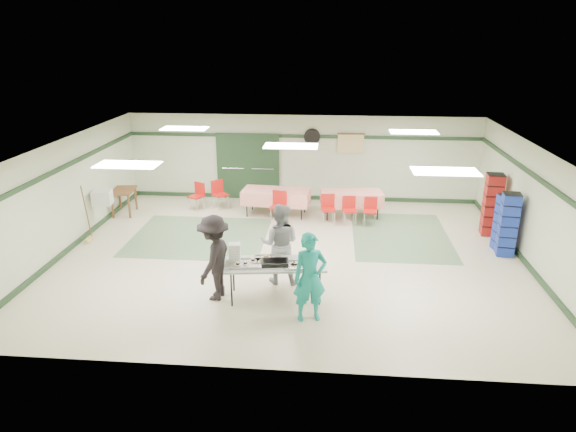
# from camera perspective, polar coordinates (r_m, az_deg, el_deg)

# --- Properties ---
(floor) EXTENTS (11.00, 11.00, 0.00)m
(floor) POSITION_cam_1_polar(r_m,az_deg,el_deg) (12.46, 0.31, -4.37)
(floor) COLOR beige
(floor) RESTS_ON ground
(ceiling) EXTENTS (11.00, 11.00, 0.00)m
(ceiling) POSITION_cam_1_polar(r_m,az_deg,el_deg) (11.62, 0.33, 7.88)
(ceiling) COLOR white
(ceiling) RESTS_ON wall_back
(wall_back) EXTENTS (11.00, 0.00, 11.00)m
(wall_back) POSITION_cam_1_polar(r_m,az_deg,el_deg) (16.30, 1.59, 6.45)
(wall_back) COLOR beige
(wall_back) RESTS_ON floor
(wall_front) EXTENTS (11.00, 0.00, 11.00)m
(wall_front) POSITION_cam_1_polar(r_m,az_deg,el_deg) (7.84, -2.34, -8.69)
(wall_front) COLOR beige
(wall_front) RESTS_ON floor
(wall_left) EXTENTS (0.00, 9.00, 9.00)m
(wall_left) POSITION_cam_1_polar(r_m,az_deg,el_deg) (13.55, -23.57, 2.03)
(wall_left) COLOR beige
(wall_left) RESTS_ON floor
(wall_right) EXTENTS (0.00, 9.00, 9.00)m
(wall_right) POSITION_cam_1_polar(r_m,az_deg,el_deg) (12.79, 25.70, 0.74)
(wall_right) COLOR beige
(wall_right) RESTS_ON floor
(trim_back) EXTENTS (11.00, 0.06, 0.10)m
(trim_back) POSITION_cam_1_polar(r_m,az_deg,el_deg) (16.12, 1.61, 8.85)
(trim_back) COLOR #1D351E
(trim_back) RESTS_ON wall_back
(baseboard_back) EXTENTS (11.00, 0.06, 0.12)m
(baseboard_back) POSITION_cam_1_polar(r_m,az_deg,el_deg) (16.61, 1.55, 2.09)
(baseboard_back) COLOR #1D351E
(baseboard_back) RESTS_ON floor
(trim_left) EXTENTS (0.06, 9.00, 0.10)m
(trim_left) POSITION_cam_1_polar(r_m,az_deg,el_deg) (13.36, -23.86, 4.89)
(trim_left) COLOR #1D351E
(trim_left) RESTS_ON wall_back
(baseboard_left) EXTENTS (0.06, 9.00, 0.12)m
(baseboard_left) POSITION_cam_1_polar(r_m,az_deg,el_deg) (13.94, -22.75, -3.02)
(baseboard_left) COLOR #1D351E
(baseboard_left) RESTS_ON floor
(trim_right) EXTENTS (0.06, 9.00, 0.10)m
(trim_right) POSITION_cam_1_polar(r_m,az_deg,el_deg) (12.60, 26.04, 3.76)
(trim_right) COLOR #1D351E
(trim_right) RESTS_ON wall_back
(baseboard_right) EXTENTS (0.06, 9.00, 0.12)m
(baseboard_right) POSITION_cam_1_polar(r_m,az_deg,el_deg) (13.21, 24.76, -4.55)
(baseboard_right) COLOR #1D351E
(baseboard_right) RESTS_ON floor
(green_patch_a) EXTENTS (3.50, 3.00, 0.01)m
(green_patch_a) POSITION_cam_1_polar(r_m,az_deg,el_deg) (13.77, -9.79, -2.24)
(green_patch_a) COLOR #5F7D5B
(green_patch_a) RESTS_ON floor
(green_patch_b) EXTENTS (2.50, 3.50, 0.01)m
(green_patch_b) POSITION_cam_1_polar(r_m,az_deg,el_deg) (13.94, 12.38, -2.15)
(green_patch_b) COLOR #5F7D5B
(green_patch_b) RESTS_ON floor
(double_door_left) EXTENTS (0.90, 0.06, 2.10)m
(double_door_left) POSITION_cam_1_polar(r_m,az_deg,el_deg) (16.58, -6.08, 5.51)
(double_door_left) COLOR gray
(double_door_left) RESTS_ON floor
(double_door_right) EXTENTS (0.90, 0.06, 2.10)m
(double_door_right) POSITION_cam_1_polar(r_m,az_deg,el_deg) (16.43, -2.80, 5.46)
(double_door_right) COLOR gray
(double_door_right) RESTS_ON floor
(door_frame) EXTENTS (2.00, 0.03, 2.15)m
(door_frame) POSITION_cam_1_polar(r_m,az_deg,el_deg) (16.48, -4.48, 5.47)
(door_frame) COLOR #1D351E
(door_frame) RESTS_ON floor
(wall_fan) EXTENTS (0.50, 0.10, 0.50)m
(wall_fan) POSITION_cam_1_polar(r_m,az_deg,el_deg) (16.08, 2.68, 8.81)
(wall_fan) COLOR black
(wall_fan) RESTS_ON wall_back
(scroll_banner) EXTENTS (0.80, 0.02, 0.60)m
(scroll_banner) POSITION_cam_1_polar(r_m,az_deg,el_deg) (16.12, 6.98, 7.98)
(scroll_banner) COLOR #CFB781
(scroll_banner) RESTS_ON wall_back
(serving_table) EXTENTS (2.08, 1.05, 0.76)m
(serving_table) POSITION_cam_1_polar(r_m,az_deg,el_deg) (10.25, -1.42, -5.48)
(serving_table) COLOR #B7B8B2
(serving_table) RESTS_ON floor
(sheet_tray_right) EXTENTS (0.63, 0.51, 0.02)m
(sheet_tray_right) POSITION_cam_1_polar(r_m,az_deg,el_deg) (10.11, 1.32, -5.52)
(sheet_tray_right) COLOR silver
(sheet_tray_right) RESTS_ON serving_table
(sheet_tray_mid) EXTENTS (0.59, 0.48, 0.02)m
(sheet_tray_mid) POSITION_cam_1_polar(r_m,az_deg,el_deg) (10.37, -2.31, -4.86)
(sheet_tray_mid) COLOR silver
(sheet_tray_mid) RESTS_ON serving_table
(sheet_tray_left) EXTENTS (0.66, 0.53, 0.02)m
(sheet_tray_left) POSITION_cam_1_polar(r_m,az_deg,el_deg) (10.21, -4.69, -5.32)
(sheet_tray_left) COLOR silver
(sheet_tray_left) RESTS_ON serving_table
(baking_pan) EXTENTS (0.56, 0.39, 0.08)m
(baking_pan) POSITION_cam_1_polar(r_m,az_deg,el_deg) (10.17, -1.47, -5.18)
(baking_pan) COLOR black
(baking_pan) RESTS_ON serving_table
(foam_box_stack) EXTENTS (0.25, 0.23, 0.36)m
(foam_box_stack) POSITION_cam_1_polar(r_m,az_deg,el_deg) (10.32, -5.95, -4.04)
(foam_box_stack) COLOR white
(foam_box_stack) RESTS_ON serving_table
(volunteer_teal) EXTENTS (0.71, 0.56, 1.71)m
(volunteer_teal) POSITION_cam_1_polar(r_m,az_deg,el_deg) (9.45, 2.45, -6.84)
(volunteer_teal) COLOR teal
(volunteer_teal) RESTS_ON floor
(volunteer_grey) EXTENTS (0.89, 0.71, 1.76)m
(volunteer_grey) POSITION_cam_1_polar(r_m,az_deg,el_deg) (10.84, -0.92, -3.08)
(volunteer_grey) COLOR gray
(volunteer_grey) RESTS_ON floor
(volunteer_dark) EXTENTS (0.82, 1.22, 1.75)m
(volunteer_dark) POSITION_cam_1_polar(r_m,az_deg,el_deg) (10.29, -8.20, -4.62)
(volunteer_dark) COLOR black
(volunteer_dark) RESTS_ON floor
(dining_table_a) EXTENTS (1.82, 0.97, 0.77)m
(dining_table_a) POSITION_cam_1_polar(r_m,az_deg,el_deg) (14.96, 7.07, 1.98)
(dining_table_a) COLOR red
(dining_table_a) RESTS_ON floor
(dining_table_b) EXTENTS (2.00, 1.03, 0.77)m
(dining_table_b) POSITION_cam_1_polar(r_m,az_deg,el_deg) (15.03, -1.35, 2.22)
(dining_table_b) COLOR red
(dining_table_b) RESTS_ON floor
(chair_a) EXTENTS (0.42, 0.42, 0.79)m
(chair_a) POSITION_cam_1_polar(r_m,az_deg,el_deg) (14.43, 6.83, 0.98)
(chair_a) COLOR red
(chair_a) RESTS_ON floor
(chair_b) EXTENTS (0.44, 0.44, 0.83)m
(chair_b) POSITION_cam_1_polar(r_m,az_deg,el_deg) (14.42, 4.48, 1.13)
(chair_b) COLOR red
(chair_b) RESTS_ON floor
(chair_c) EXTENTS (0.40, 0.40, 0.78)m
(chair_c) POSITION_cam_1_polar(r_m,az_deg,el_deg) (14.47, 9.14, 0.87)
(chair_c) COLOR red
(chair_c) RESTS_ON floor
(chair_d) EXTENTS (0.48, 0.48, 0.89)m
(chair_d) POSITION_cam_1_polar(r_m,az_deg,el_deg) (14.48, -1.03, 1.43)
(chair_d) COLOR red
(chair_d) RESTS_ON floor
(chair_loose_a) EXTENTS (0.57, 0.57, 0.87)m
(chair_loose_a) POSITION_cam_1_polar(r_m,az_deg,el_deg) (15.76, -7.69, 2.74)
(chair_loose_a) COLOR red
(chair_loose_a) RESTS_ON floor
(chair_loose_b) EXTENTS (0.53, 0.53, 0.84)m
(chair_loose_b) POSITION_cam_1_polar(r_m,az_deg,el_deg) (15.73, -9.99, 2.50)
(chair_loose_b) COLOR red
(chair_loose_b) RESTS_ON floor
(crate_stack_blue_a) EXTENTS (0.42, 0.42, 1.41)m
(crate_stack_blue_a) POSITION_cam_1_polar(r_m,az_deg,el_deg) (13.57, 22.83, -0.70)
(crate_stack_blue_a) COLOR navy
(crate_stack_blue_a) RESTS_ON floor
(crate_stack_red) EXTENTS (0.46, 0.46, 1.66)m
(crate_stack_red) POSITION_cam_1_polar(r_m,az_deg,el_deg) (14.46, 21.73, 1.17)
(crate_stack_red) COLOR maroon
(crate_stack_red) RESTS_ON floor
(crate_stack_blue_b) EXTENTS (0.45, 0.45, 1.55)m
(crate_stack_blue_b) POSITION_cam_1_polar(r_m,az_deg,el_deg) (13.27, 23.26, -0.89)
(crate_stack_blue_b) COLOR navy
(crate_stack_blue_b) RESTS_ON floor
(printer_table) EXTENTS (0.70, 0.99, 0.74)m
(printer_table) POSITION_cam_1_polar(r_m,az_deg,el_deg) (15.83, -17.83, 2.46)
(printer_table) COLOR brown
(printer_table) RESTS_ON floor
(office_printer) EXTENTS (0.55, 0.50, 0.38)m
(office_printer) POSITION_cam_1_polar(r_m,az_deg,el_deg) (14.55, -19.94, 1.94)
(office_printer) COLOR beige
(office_printer) RESTS_ON printer_table
(broom) EXTENTS (0.06, 0.24, 1.49)m
(broom) POSITION_cam_1_polar(r_m,az_deg,el_deg) (13.95, -21.48, 0.32)
(broom) COLOR brown
(broom) RESTS_ON floor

